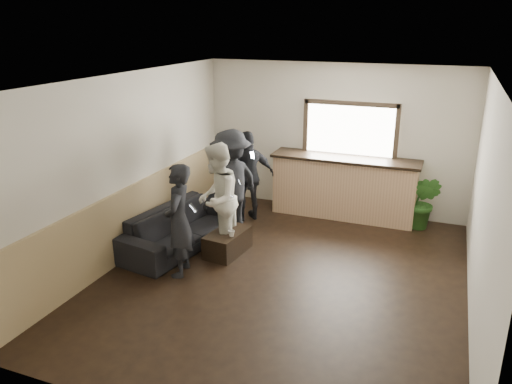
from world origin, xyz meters
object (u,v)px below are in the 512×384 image
at_px(bar_counter, 344,183).
at_px(person_b, 217,199).
at_px(cup_a, 228,224).
at_px(person_a, 179,221).
at_px(potted_plant, 424,202).
at_px(person_c, 231,183).
at_px(person_d, 249,176).
at_px(cup_b, 231,233).
at_px(sofa, 181,228).
at_px(coffee_table, 228,242).

bearing_deg(bar_counter, person_b, -124.06).
bearing_deg(cup_a, person_a, -105.05).
bearing_deg(potted_plant, bar_counter, 175.03).
xyz_separation_m(potted_plant, person_c, (-3.06, -1.40, 0.42)).
bearing_deg(person_c, bar_counter, 153.93).
bearing_deg(person_b, person_d, 171.73).
bearing_deg(potted_plant, cup_b, -139.39).
xyz_separation_m(person_a, person_c, (0.10, 1.60, 0.09)).
bearing_deg(cup_a, sofa, -163.16).
distance_m(bar_counter, person_b, 2.74).
bearing_deg(cup_a, bar_counter, 55.42).
xyz_separation_m(coffee_table, person_d, (-0.24, 1.47, 0.65)).
xyz_separation_m(sofa, person_a, (0.46, -0.82, 0.51)).
relative_size(coffee_table, cup_b, 7.97).
bearing_deg(person_b, person_c, 175.99).
relative_size(cup_a, cup_b, 1.15).
bearing_deg(sofa, person_d, -11.48).
height_order(sofa, person_c, person_c).
height_order(cup_b, person_a, person_a).
distance_m(coffee_table, potted_plant, 3.54).
height_order(person_c, person_d, person_c).
bearing_deg(bar_counter, potted_plant, -4.97).
height_order(cup_a, person_a, person_a).
bearing_deg(potted_plant, person_c, -155.33).
distance_m(bar_counter, coffee_table, 2.69).
bearing_deg(person_a, coffee_table, 142.17).
bearing_deg(person_d, cup_a, 56.01).
relative_size(sofa, potted_plant, 2.24).
bearing_deg(person_b, bar_counter, 135.04).
distance_m(cup_b, potted_plant, 3.51).
height_order(bar_counter, cup_a, bar_counter).
relative_size(sofa, person_c, 1.21).
bearing_deg(potted_plant, sofa, -148.87).
relative_size(person_b, person_c, 0.97).
relative_size(potted_plant, person_b, 0.56).
xyz_separation_m(cup_b, person_b, (-0.30, 0.15, 0.47)).
height_order(coffee_table, person_a, person_a).
relative_size(bar_counter, potted_plant, 2.72).
relative_size(cup_a, person_b, 0.07).
distance_m(bar_counter, person_c, 2.24).
xyz_separation_m(bar_counter, potted_plant, (1.44, -0.13, -0.15)).
height_order(person_a, person_b, person_b).
height_order(bar_counter, person_a, bar_counter).
relative_size(cup_a, person_d, 0.07).
bearing_deg(cup_b, sofa, 173.78).
distance_m(cup_b, person_d, 1.70).
distance_m(person_b, person_c, 0.74).
relative_size(bar_counter, person_a, 1.63).
bearing_deg(bar_counter, person_d, -153.35).
height_order(cup_a, person_c, person_c).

